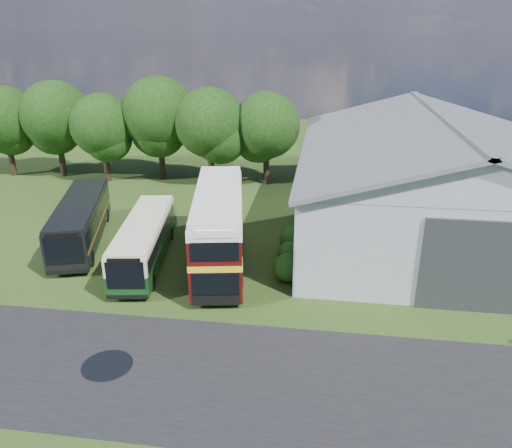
% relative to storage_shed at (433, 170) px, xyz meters
% --- Properties ---
extents(ground, '(120.00, 120.00, 0.00)m').
position_rel_storage_shed_xyz_m(ground, '(-15.00, -15.98, -4.17)').
color(ground, '#253D13').
rests_on(ground, ground).
extents(asphalt_road, '(60.00, 8.00, 0.02)m').
position_rel_storage_shed_xyz_m(asphalt_road, '(-12.00, -18.98, -4.17)').
color(asphalt_road, black).
rests_on(asphalt_road, ground).
extents(puddle, '(2.20, 2.20, 0.01)m').
position_rel_storage_shed_xyz_m(puddle, '(-16.50, -18.98, -4.17)').
color(puddle, black).
rests_on(puddle, ground).
extents(storage_shed, '(18.80, 24.80, 8.15)m').
position_rel_storage_shed_xyz_m(storage_shed, '(0.00, 0.00, 0.00)').
color(storage_shed, gray).
rests_on(storage_shed, ground).
extents(tree_far_left, '(6.12, 6.12, 8.64)m').
position_rel_storage_shed_xyz_m(tree_far_left, '(-38.00, 8.02, 1.40)').
color(tree_far_left, black).
rests_on(tree_far_left, ground).
extents(tree_left_a, '(6.46, 6.46, 9.12)m').
position_rel_storage_shed_xyz_m(tree_left_a, '(-33.00, 8.52, 1.71)').
color(tree_left_a, black).
rests_on(tree_left_a, ground).
extents(tree_left_b, '(5.78, 5.78, 8.16)m').
position_rel_storage_shed_xyz_m(tree_left_b, '(-28.00, 7.52, 1.09)').
color(tree_left_b, black).
rests_on(tree_left_b, ground).
extents(tree_mid, '(6.80, 6.80, 9.60)m').
position_rel_storage_shed_xyz_m(tree_mid, '(-23.00, 8.82, 2.02)').
color(tree_mid, black).
rests_on(tree_mid, ground).
extents(tree_right_a, '(6.26, 6.26, 8.83)m').
position_rel_storage_shed_xyz_m(tree_right_a, '(-18.00, 7.82, 1.52)').
color(tree_right_a, black).
rests_on(tree_right_a, ground).
extents(tree_right_b, '(5.98, 5.98, 8.45)m').
position_rel_storage_shed_xyz_m(tree_right_b, '(-13.00, 8.62, 1.27)').
color(tree_right_b, black).
rests_on(tree_right_b, ground).
extents(shrub_front, '(1.70, 1.70, 1.70)m').
position_rel_storage_shed_xyz_m(shrub_front, '(-9.40, -9.98, -4.17)').
color(shrub_front, '#194714').
rests_on(shrub_front, ground).
extents(shrub_mid, '(1.60, 1.60, 1.60)m').
position_rel_storage_shed_xyz_m(shrub_mid, '(-9.40, -7.98, -4.17)').
color(shrub_mid, '#194714').
rests_on(shrub_mid, ground).
extents(shrub_back, '(1.80, 1.80, 1.80)m').
position_rel_storage_shed_xyz_m(shrub_back, '(-9.40, -5.98, -4.17)').
color(shrub_back, '#194714').
rests_on(shrub_back, ground).
extents(bus_green_single, '(3.82, 10.23, 2.76)m').
position_rel_storage_shed_xyz_m(bus_green_single, '(-18.33, -8.97, -2.70)').
color(bus_green_single, black).
rests_on(bus_green_single, ground).
extents(bus_maroon_double, '(4.70, 11.37, 4.75)m').
position_rel_storage_shed_xyz_m(bus_maroon_double, '(-13.75, -8.48, -1.80)').
color(bus_maroon_double, black).
rests_on(bus_maroon_double, ground).
extents(bus_dark_single, '(5.50, 11.02, 2.97)m').
position_rel_storage_shed_xyz_m(bus_dark_single, '(-23.63, -6.57, -2.59)').
color(bus_dark_single, black).
rests_on(bus_dark_single, ground).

